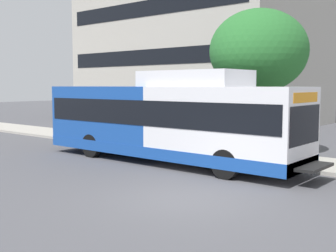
% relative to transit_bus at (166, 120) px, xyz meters
% --- Properties ---
extents(ground_plane, '(120.00, 120.00, 0.00)m').
position_rel_transit_bus_xyz_m(ground_plane, '(-4.00, 4.00, -1.70)').
color(ground_plane, '#4C4C51').
extents(sidewalk_curb, '(3.00, 56.00, 0.14)m').
position_rel_transit_bus_xyz_m(sidewalk_curb, '(3.00, 2.00, -1.63)').
color(sidewalk_curb, '#A8A399').
rests_on(sidewalk_curb, ground).
extents(transit_bus, '(2.58, 12.25, 3.65)m').
position_rel_transit_bus_xyz_m(transit_bus, '(0.00, 0.00, 0.00)').
color(transit_bus, white).
rests_on(transit_bus, ground).
extents(street_tree_near_stop, '(4.29, 4.29, 6.28)m').
position_rel_transit_bus_xyz_m(street_tree_near_stop, '(3.99, -1.92, 2.89)').
color(street_tree_near_stop, '#4C3823').
rests_on(street_tree_near_stop, sidewalk_curb).
extents(lattice_comm_tower, '(1.10, 1.10, 29.99)m').
position_rel_transit_bus_xyz_m(lattice_comm_tower, '(21.31, 25.25, 8.30)').
color(lattice_comm_tower, '#B7B7BC').
rests_on(lattice_comm_tower, ground).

